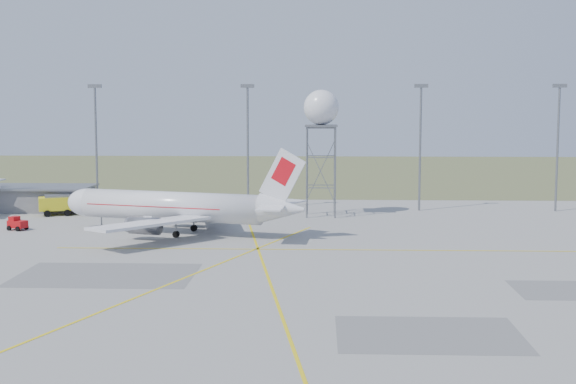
{
  "coord_description": "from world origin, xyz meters",
  "views": [
    {
      "loc": [
        1.62,
        -64.37,
        17.38
      ],
      "look_at": [
        -2.42,
        40.0,
        5.82
      ],
      "focal_mm": 50.0,
      "sensor_mm": 36.0,
      "label": 1
    }
  ],
  "objects_px": {
    "airliner_main": "(176,207)",
    "baggage_tug": "(17,225)",
    "radar_tower": "(321,146)",
    "fire_truck": "(68,205)"
  },
  "relations": [
    {
      "from": "airliner_main",
      "to": "fire_truck",
      "type": "relative_size",
      "value": 3.89
    },
    {
      "from": "airliner_main",
      "to": "radar_tower",
      "type": "xyz_separation_m",
      "value": [
        19.42,
        17.94,
        7.31
      ]
    },
    {
      "from": "airliner_main",
      "to": "baggage_tug",
      "type": "height_order",
      "value": "airliner_main"
    },
    {
      "from": "airliner_main",
      "to": "baggage_tug",
      "type": "bearing_deg",
      "value": 9.97
    },
    {
      "from": "airliner_main",
      "to": "baggage_tug",
      "type": "xyz_separation_m",
      "value": [
        -22.46,
        2.41,
        -2.9
      ]
    },
    {
      "from": "airliner_main",
      "to": "radar_tower",
      "type": "bearing_deg",
      "value": -121.17
    },
    {
      "from": "baggage_tug",
      "to": "airliner_main",
      "type": "bearing_deg",
      "value": 16.02
    },
    {
      "from": "radar_tower",
      "to": "fire_truck",
      "type": "distance_m",
      "value": 40.67
    },
    {
      "from": "fire_truck",
      "to": "airliner_main",
      "type": "bearing_deg",
      "value": -61.92
    },
    {
      "from": "airliner_main",
      "to": "radar_tower",
      "type": "height_order",
      "value": "radar_tower"
    }
  ]
}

